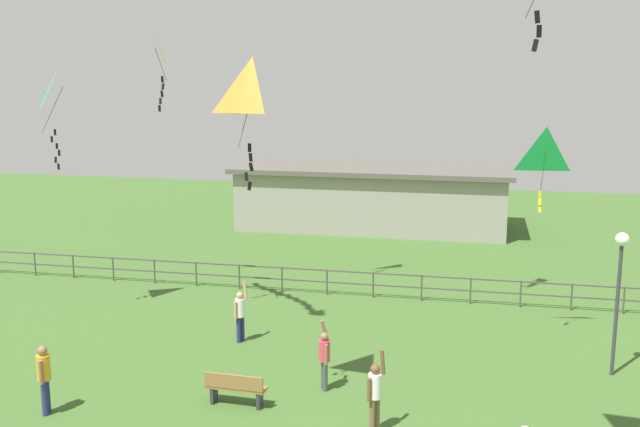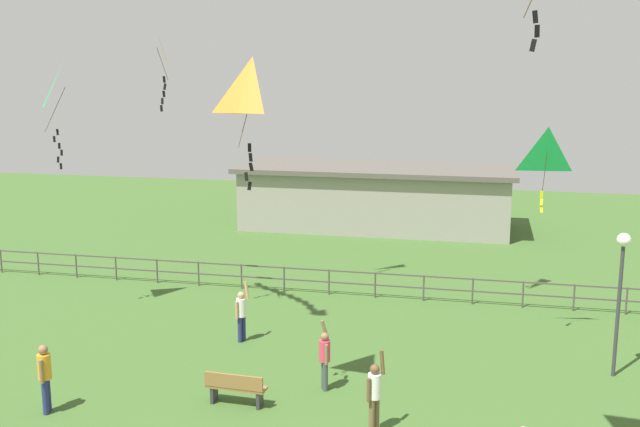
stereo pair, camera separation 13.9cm
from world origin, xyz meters
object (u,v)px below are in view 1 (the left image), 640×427
object	(u,v)px
person_1	(375,392)
park_bench	(236,388)
person_2	(240,312)
kite_2	(253,94)
person_0	(44,375)
person_5	(324,356)
kite_7	(545,152)
lamppost	(620,271)
kite_5	(155,50)
kite_4	(62,91)

from	to	relation	value
person_1	park_bench	bearing A→B (deg)	170.35
person_2	kite_2	xyz separation A→B (m)	(1.74, -3.91, 6.65)
person_0	person_5	world-z (taller)	person_5
person_2	kite_2	size ratio (longest dim) A/B	0.64
person_1	kite_2	size ratio (longest dim) A/B	0.66
person_5	kite_2	world-z (taller)	kite_2
kite_2	kite_7	distance (m)	9.08
lamppost	person_5	bearing A→B (deg)	-160.89
lamppost	kite_5	distance (m)	14.74
kite_5	park_bench	bearing A→B (deg)	-51.90
person_1	kite_2	xyz separation A→B (m)	(-3.02, 0.85, 6.61)
lamppost	person_2	distance (m)	10.77
person_5	person_1	bearing A→B (deg)	-51.19
person_0	kite_2	xyz separation A→B (m)	(4.79, 1.63, 6.58)
park_bench	person_2	world-z (taller)	person_2
person_1	kite_7	world-z (taller)	kite_7
person_1	kite_2	distance (m)	7.32
lamppost	person_2	xyz separation A→B (m)	(-10.58, 0.24, -1.98)
person_0	person_5	bearing A→B (deg)	23.73
person_2	kite_5	world-z (taller)	kite_5
lamppost	park_bench	distance (m)	10.42
kite_7	person_2	bearing A→B (deg)	-169.22
kite_5	person_0	bearing A→B (deg)	-91.15
person_5	kite_5	world-z (taller)	kite_5
person_2	kite_4	distance (m)	9.03
park_bench	kite_2	distance (m)	7.13
park_bench	person_0	size ratio (longest dim) A/B	0.89
lamppost	park_bench	xyz separation A→B (m)	(-9.33, -3.93, -2.44)
park_bench	person_2	size ratio (longest dim) A/B	0.82
park_bench	person_1	world-z (taller)	person_1
lamppost	person_5	xyz separation A→B (m)	(-7.40, -2.56, -2.00)
lamppost	person_1	bearing A→B (deg)	-142.14
lamppost	person_5	world-z (taller)	lamppost
person_1	kite_5	distance (m)	12.38
park_bench	kite_7	world-z (taller)	kite_7
person_0	person_1	xyz separation A→B (m)	(7.81, 0.78, -0.03)
kite_2	kite_7	xyz separation A→B (m)	(6.95, 5.56, -1.79)
person_1	kite_7	bearing A→B (deg)	58.53
park_bench	kite_2	size ratio (longest dim) A/B	0.52
kite_7	person_1	bearing A→B (deg)	-121.47
person_0	kite_5	world-z (taller)	kite_5
person_1	kite_4	world-z (taller)	kite_4
park_bench	kite_5	world-z (taller)	kite_5
lamppost	person_2	bearing A→B (deg)	178.71
kite_2	kite_4	bearing A→B (deg)	147.21
person_0	kite_2	size ratio (longest dim) A/B	0.59
park_bench	person_1	size ratio (longest dim) A/B	0.79
park_bench	person_2	bearing A→B (deg)	106.67
person_2	kite_2	world-z (taller)	kite_2
park_bench	person_0	bearing A→B (deg)	-162.24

